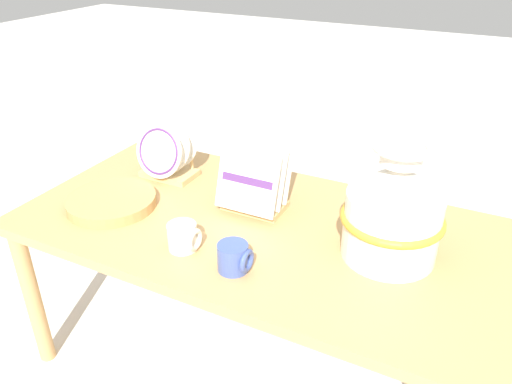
{
  "coord_description": "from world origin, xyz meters",
  "views": [
    {
      "loc": [
        0.61,
        -1.21,
        1.45
      ],
      "look_at": [
        0.0,
        0.0,
        0.72
      ],
      "focal_mm": 35.0,
      "sensor_mm": 36.0,
      "label": 1
    }
  ],
  "objects_px": {
    "mug_cobalt_glaze": "(234,258)",
    "mug_cream_glaze": "(184,237)",
    "dish_rack_square_plates": "(255,186)",
    "ceramic_vase": "(394,209)",
    "wicker_charger_stack": "(112,202)",
    "dish_rack_round_plates": "(167,156)"
  },
  "relations": [
    {
      "from": "ceramic_vase",
      "to": "wicker_charger_stack",
      "type": "distance_m",
      "value": 0.92
    },
    {
      "from": "mug_cobalt_glaze",
      "to": "dish_rack_square_plates",
      "type": "bearing_deg",
      "value": 107.41
    },
    {
      "from": "mug_cobalt_glaze",
      "to": "mug_cream_glaze",
      "type": "height_order",
      "value": "same"
    },
    {
      "from": "ceramic_vase",
      "to": "mug_cobalt_glaze",
      "type": "bearing_deg",
      "value": -143.99
    },
    {
      "from": "dish_rack_round_plates",
      "to": "mug_cobalt_glaze",
      "type": "xyz_separation_m",
      "value": [
        0.5,
        -0.39,
        -0.04
      ]
    },
    {
      "from": "wicker_charger_stack",
      "to": "dish_rack_square_plates",
      "type": "bearing_deg",
      "value": 25.44
    },
    {
      "from": "dish_rack_square_plates",
      "to": "mug_cobalt_glaze",
      "type": "bearing_deg",
      "value": -72.59
    },
    {
      "from": "ceramic_vase",
      "to": "dish_rack_square_plates",
      "type": "relative_size",
      "value": 1.55
    },
    {
      "from": "wicker_charger_stack",
      "to": "mug_cobalt_glaze",
      "type": "bearing_deg",
      "value": -12.6
    },
    {
      "from": "dish_rack_round_plates",
      "to": "mug_cobalt_glaze",
      "type": "bearing_deg",
      "value": -37.96
    },
    {
      "from": "dish_rack_square_plates",
      "to": "mug_cobalt_glaze",
      "type": "height_order",
      "value": "dish_rack_square_plates"
    },
    {
      "from": "dish_rack_square_plates",
      "to": "mug_cobalt_glaze",
      "type": "distance_m",
      "value": 0.35
    },
    {
      "from": "ceramic_vase",
      "to": "dish_rack_round_plates",
      "type": "bearing_deg",
      "value": 171.4
    },
    {
      "from": "mug_cobalt_glaze",
      "to": "mug_cream_glaze",
      "type": "relative_size",
      "value": 1.0
    },
    {
      "from": "mug_cream_glaze",
      "to": "dish_rack_square_plates",
      "type": "bearing_deg",
      "value": 75.67
    },
    {
      "from": "wicker_charger_stack",
      "to": "mug_cream_glaze",
      "type": "height_order",
      "value": "mug_cream_glaze"
    },
    {
      "from": "ceramic_vase",
      "to": "mug_cream_glaze",
      "type": "xyz_separation_m",
      "value": [
        -0.54,
        -0.24,
        -0.11
      ]
    },
    {
      "from": "ceramic_vase",
      "to": "dish_rack_square_plates",
      "type": "xyz_separation_m",
      "value": [
        -0.46,
        0.07,
        -0.07
      ]
    },
    {
      "from": "dish_rack_square_plates",
      "to": "mug_cobalt_glaze",
      "type": "relative_size",
      "value": 2.43
    },
    {
      "from": "dish_rack_square_plates",
      "to": "wicker_charger_stack",
      "type": "relative_size",
      "value": 0.76
    },
    {
      "from": "ceramic_vase",
      "to": "wicker_charger_stack",
      "type": "relative_size",
      "value": 1.18
    },
    {
      "from": "wicker_charger_stack",
      "to": "mug_cream_glaze",
      "type": "distance_m",
      "value": 0.37
    }
  ]
}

